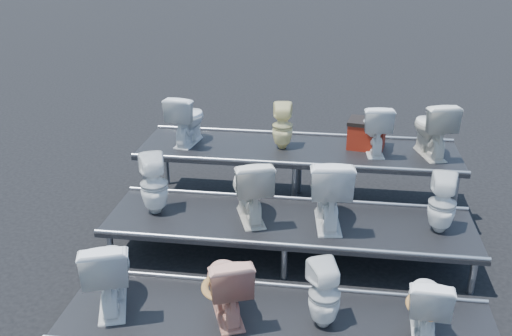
# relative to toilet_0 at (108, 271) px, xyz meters

# --- Properties ---
(ground) EXTENTS (80.00, 80.00, 0.00)m
(ground) POSITION_rel_toilet_0_xyz_m (1.66, 1.30, -0.47)
(ground) COLOR black
(ground) RESTS_ON ground
(tier_front) EXTENTS (4.20, 1.20, 0.06)m
(tier_front) POSITION_rel_toilet_0_xyz_m (1.66, 0.00, -0.44)
(tier_front) COLOR black
(tier_front) RESTS_ON ground
(tier_mid) EXTENTS (4.20, 1.20, 0.46)m
(tier_mid) POSITION_rel_toilet_0_xyz_m (1.66, 1.30, -0.24)
(tier_mid) COLOR black
(tier_mid) RESTS_ON ground
(tier_back) EXTENTS (4.20, 1.20, 0.86)m
(tier_back) POSITION_rel_toilet_0_xyz_m (1.66, 2.60, -0.04)
(tier_back) COLOR black
(tier_back) RESTS_ON ground
(toilet_0) EXTENTS (0.69, 0.90, 0.82)m
(toilet_0) POSITION_rel_toilet_0_xyz_m (0.00, 0.00, 0.00)
(toilet_0) COLOR white
(toilet_0) RESTS_ON tier_front
(toilet_1) EXTENTS (0.65, 0.83, 0.74)m
(toilet_1) POSITION_rel_toilet_0_xyz_m (1.18, 0.00, -0.04)
(toilet_1) COLOR tan
(toilet_1) RESTS_ON tier_front
(toilet_2) EXTENTS (0.40, 0.41, 0.67)m
(toilet_2) POSITION_rel_toilet_0_xyz_m (2.11, 0.00, -0.07)
(toilet_2) COLOR white
(toilet_2) RESTS_ON tier_front
(toilet_3) EXTENTS (0.42, 0.69, 0.68)m
(toilet_3) POSITION_rel_toilet_0_xyz_m (3.04, 0.00, -0.07)
(toilet_3) COLOR white
(toilet_3) RESTS_ON tier_front
(toilet_4) EXTENTS (0.43, 0.43, 0.72)m
(toilet_4) POSITION_rel_toilet_0_xyz_m (0.08, 1.30, 0.35)
(toilet_4) COLOR white
(toilet_4) RESTS_ON tier_mid
(toilet_5) EXTENTS (0.66, 0.85, 0.77)m
(toilet_5) POSITION_rel_toilet_0_xyz_m (1.21, 1.30, 0.38)
(toilet_5) COLOR beige
(toilet_5) RESTS_ON tier_mid
(toilet_6) EXTENTS (0.56, 0.87, 0.84)m
(toilet_6) POSITION_rel_toilet_0_xyz_m (2.10, 1.30, 0.41)
(toilet_6) COLOR white
(toilet_6) RESTS_ON tier_mid
(toilet_7) EXTENTS (0.34, 0.34, 0.67)m
(toilet_7) POSITION_rel_toilet_0_xyz_m (3.33, 1.30, 0.33)
(toilet_7) COLOR white
(toilet_7) RESTS_ON tier_mid
(toilet_8) EXTENTS (0.49, 0.73, 0.69)m
(toilet_8) POSITION_rel_toilet_0_xyz_m (0.16, 2.60, 0.74)
(toilet_8) COLOR white
(toilet_8) RESTS_ON tier_back
(toilet_9) EXTENTS (0.30, 0.30, 0.61)m
(toilet_9) POSITION_rel_toilet_0_xyz_m (1.45, 2.60, 0.69)
(toilet_9) COLOR beige
(toilet_9) RESTS_ON tier_back
(toilet_10) EXTENTS (0.43, 0.68, 0.67)m
(toilet_10) POSITION_rel_toilet_0_xyz_m (2.64, 2.60, 0.72)
(toilet_10) COLOR white
(toilet_10) RESTS_ON tier_back
(toilet_11) EXTENTS (0.58, 0.80, 0.73)m
(toilet_11) POSITION_rel_toilet_0_xyz_m (3.35, 2.60, 0.76)
(toilet_11) COLOR beige
(toilet_11) RESTS_ON tier_back
(red_crate) EXTENTS (0.52, 0.45, 0.33)m
(red_crate) POSITION_rel_toilet_0_xyz_m (2.55, 2.76, 0.56)
(red_crate) COLOR maroon
(red_crate) RESTS_ON tier_back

